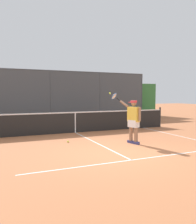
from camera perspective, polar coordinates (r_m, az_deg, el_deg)
ground_plane at (r=7.01m, az=4.87°, el=-10.19°), size 60.00×60.00×0.00m
court_line_markings at (r=6.14m, az=9.66°, el=-12.34°), size 7.59×8.94×0.01m
fence_backdrop at (r=16.40m, az=-12.08°, el=2.71°), size 17.54×1.37×3.39m
tennis_net at (r=10.68m, az=-5.67°, el=-2.47°), size 9.75×0.09×1.07m
tennis_player at (r=8.31m, az=8.68°, el=-1.66°), size 0.75×1.21×1.84m
tennis_ball_by_sideline at (r=8.58m, az=-7.45°, el=-7.28°), size 0.07×0.07×0.07m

